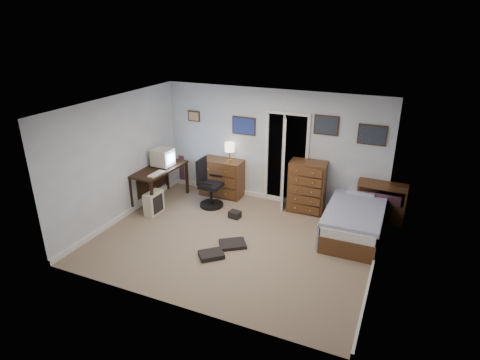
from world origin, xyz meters
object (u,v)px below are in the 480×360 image
(computer_desk, at_px, (156,175))
(office_chair, at_px, (209,188))
(tall_dresser, at_px, (307,187))
(bed, at_px, (354,220))
(low_dresser, at_px, (222,177))

(computer_desk, bearing_deg, office_chair, 13.72)
(tall_dresser, xyz_separation_m, bed, (1.09, -0.61, -0.26))
(computer_desk, bearing_deg, bed, 5.34)
(computer_desk, bearing_deg, tall_dresser, 17.04)
(low_dresser, distance_m, bed, 3.16)
(office_chair, xyz_separation_m, tall_dresser, (2.01, 0.62, 0.14))
(computer_desk, xyz_separation_m, low_dresser, (1.19, 0.89, -0.19))
(office_chair, distance_m, tall_dresser, 2.11)
(office_chair, relative_size, low_dresser, 1.10)
(computer_desk, relative_size, bed, 0.74)
(computer_desk, distance_m, office_chair, 1.22)
(low_dresser, bearing_deg, office_chair, -91.08)
(computer_desk, relative_size, low_dresser, 1.46)
(low_dresser, distance_m, tall_dresser, 2.01)
(office_chair, height_order, tall_dresser, tall_dresser)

